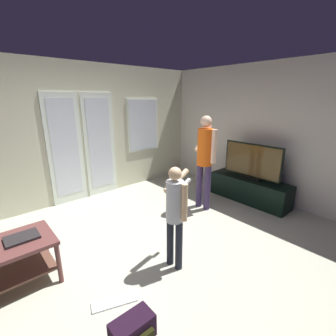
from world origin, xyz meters
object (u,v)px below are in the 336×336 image
object	(u,v)px
loose_keyboard	(115,302)
laptop_closed	(22,238)
coffee_table	(9,256)
tv_stand	(249,190)
person_child	(175,209)
backpack	(133,331)
person_adult	(205,155)
flat_screen_tv	(252,161)

from	to	relation	value
loose_keyboard	laptop_closed	size ratio (longest dim) A/B	1.43
coffee_table	tv_stand	bearing A→B (deg)	-6.73
coffee_table	loose_keyboard	distance (m)	1.20
person_child	coffee_table	bearing A→B (deg)	149.89
person_child	backpack	xyz separation A→B (m)	(-0.89, -0.46, -0.64)
loose_keyboard	person_adult	bearing A→B (deg)	20.15
tv_stand	backpack	bearing A→B (deg)	-164.77
person_adult	laptop_closed	distance (m)	2.88
coffee_table	person_child	world-z (taller)	person_child
loose_keyboard	flat_screen_tv	bearing A→B (deg)	7.96
person_child	loose_keyboard	xyz separation A→B (m)	(-0.82, -0.01, -0.74)
person_child	laptop_closed	world-z (taller)	person_child
backpack	loose_keyboard	distance (m)	0.46
person_adult	backpack	distance (m)	2.82
person_adult	backpack	size ratio (longest dim) A/B	4.66
tv_stand	loose_keyboard	bearing A→B (deg)	-172.11
coffee_table	laptop_closed	xyz separation A→B (m)	(0.14, 0.01, 0.16)
tv_stand	laptop_closed	size ratio (longest dim) A/B	4.78
person_child	backpack	world-z (taller)	person_child
tv_stand	laptop_closed	world-z (taller)	laptop_closed
coffee_table	tv_stand	xyz separation A→B (m)	(3.88, -0.46, -0.14)
person_adult	loose_keyboard	size ratio (longest dim) A/B	3.63
flat_screen_tv	person_adult	size ratio (longest dim) A/B	0.68
person_adult	person_child	size ratio (longest dim) A/B	1.34
coffee_table	flat_screen_tv	xyz separation A→B (m)	(3.88, -0.45, 0.43)
laptop_closed	loose_keyboard	bearing A→B (deg)	-58.42
flat_screen_tv	person_child	distance (m)	2.39
flat_screen_tv	loose_keyboard	bearing A→B (deg)	-172.04
coffee_table	backpack	size ratio (longest dim) A/B	2.42
person_adult	loose_keyboard	world-z (taller)	person_adult
flat_screen_tv	person_adult	xyz separation A→B (m)	(-0.90, 0.39, 0.20)
tv_stand	person_adult	world-z (taller)	person_adult
person_child	loose_keyboard	world-z (taller)	person_child
person_adult	backpack	bearing A→B (deg)	-151.41
person_child	loose_keyboard	distance (m)	1.10
flat_screen_tv	person_child	size ratio (longest dim) A/B	0.92
coffee_table	laptop_closed	size ratio (longest dim) A/B	2.70
person_adult	laptop_closed	bearing A→B (deg)	178.57
flat_screen_tv	loose_keyboard	xyz separation A→B (m)	(-3.18, -0.44, -0.79)
tv_stand	person_adult	distance (m)	1.25
person_child	tv_stand	bearing A→B (deg)	10.25
tv_stand	loose_keyboard	distance (m)	3.22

